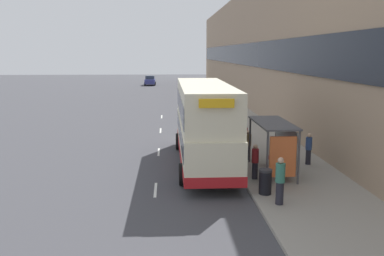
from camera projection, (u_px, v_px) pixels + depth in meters
pavement at (221, 106)px, 47.19m from camera, size 5.00×93.00×0.14m
terrace_facade at (259, 48)px, 46.32m from camera, size 3.10×93.00×12.71m
lane_mark_1 at (155, 190)px, 18.62m from camera, size 0.12×2.00×0.01m
lane_mark_2 at (159, 152)px, 25.71m from camera, size 0.12×2.00×0.01m
lane_mark_3 at (161, 131)px, 32.80m from camera, size 0.12×2.00×0.01m
lane_mark_4 at (162, 117)px, 39.89m from camera, size 0.12×2.00×0.01m
bus_shelter at (278, 139)px, 20.27m from camera, size 1.60×4.20×2.48m
double_decker_bus_near at (204, 123)px, 22.40m from camera, size 2.85×11.17×4.30m
car_0 at (150, 81)px, 78.43m from camera, size 2.03×4.01×1.74m
pedestrian_at_shelter at (255, 161)px, 19.67m from camera, size 0.32×0.32×1.62m
pedestrian_1 at (309, 149)px, 22.22m from camera, size 0.33×0.33×1.65m
pedestrian_2 at (248, 145)px, 23.22m from camera, size 0.32×0.32×1.61m
pedestrian_3 at (280, 180)px, 16.31m from camera, size 0.37×0.37×1.85m
pedestrian_4 at (244, 139)px, 24.57m from camera, size 0.34×0.34×1.74m
litter_bin at (265, 182)px, 17.58m from camera, size 0.55×0.55×1.05m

